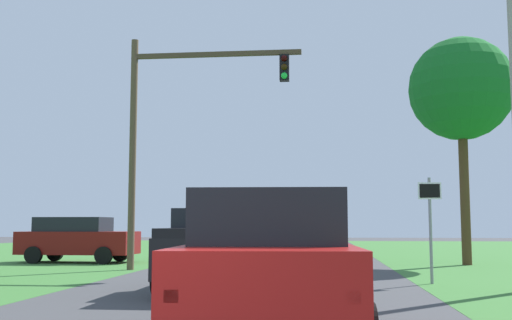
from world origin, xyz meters
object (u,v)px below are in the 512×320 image
traffic_light (174,119)px  keep_moving_sign (430,216)px  crossing_suv_far (77,239)px  oak_tree_right (461,90)px  red_suv_near (270,264)px  pickup_truck_lead (219,249)px

traffic_light → keep_moving_sign: traffic_light is taller
crossing_suv_far → oak_tree_right: bearing=0.3°
traffic_light → keep_moving_sign: bearing=-26.8°
red_suv_near → crossing_suv_far: bearing=119.6°
pickup_truck_lead → keep_moving_sign: keep_moving_sign is taller
oak_tree_right → crossing_suv_far: (-15.32, -0.08, -5.80)m
pickup_truck_lead → keep_moving_sign: 5.71m
pickup_truck_lead → crossing_suv_far: (-7.46, 9.84, -0.01)m
pickup_truck_lead → oak_tree_right: size_ratio=0.55×
pickup_truck_lead → keep_moving_sign: (5.21, 2.18, 0.79)m
red_suv_near → pickup_truck_lead: 6.52m
red_suv_near → crossing_suv_far: (-9.18, 16.13, -0.06)m
pickup_truck_lead → traffic_light: bearing=113.3°
keep_moving_sign → pickup_truck_lead: bearing=-157.3°
pickup_truck_lead → crossing_suv_far: size_ratio=1.05×
pickup_truck_lead → crossing_suv_far: bearing=127.2°
keep_moving_sign → oak_tree_right: bearing=71.1°
traffic_light → crossing_suv_far: traffic_light is taller
traffic_light → crossing_suv_far: size_ratio=1.72×
keep_moving_sign → traffic_light: bearing=153.2°
pickup_truck_lead → traffic_light: size_ratio=0.61×
keep_moving_sign → oak_tree_right: size_ratio=0.31×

